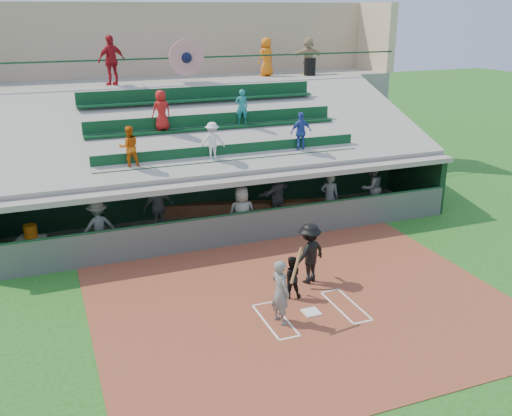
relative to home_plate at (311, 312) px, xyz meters
name	(u,v)px	position (x,y,z in m)	size (l,w,h in m)	color
ground	(311,313)	(0.00, 0.00, -0.04)	(100.00, 100.00, 0.00)	#1E5919
dirt_slab	(303,304)	(0.00, 0.50, -0.03)	(11.00, 9.00, 0.02)	brown
home_plate	(311,312)	(0.00, 0.00, 0.00)	(0.43, 0.43, 0.03)	silver
batters_box_chalk	(311,312)	(0.00, 0.00, -0.01)	(2.65, 1.85, 0.01)	white
dugout_floor	(229,226)	(0.00, 6.75, -0.02)	(16.00, 3.50, 0.04)	gray
concourse_slab	(181,130)	(0.00, 13.50, 2.26)	(20.00, 3.00, 4.60)	gray
grandstand	(199,144)	(-0.01, 10.51, 2.23)	(20.40, 10.40, 7.80)	#515651
batter_at_plate	(281,291)	(-0.94, -0.13, 0.85)	(0.90, 0.77, 1.95)	#5F625C
catcher	(291,277)	(-0.15, 0.99, 0.59)	(0.59, 0.46, 1.21)	black
home_umpire	(309,253)	(0.73, 1.65, 0.88)	(1.16, 0.67, 1.79)	black
dugout_bench	(211,209)	(-0.26, 8.08, 0.23)	(15.19, 0.46, 0.46)	#975D37
white_table	(32,248)	(-6.72, 6.21, 0.36)	(0.81, 0.61, 0.71)	silver
water_cooler	(30,231)	(-6.70, 6.25, 0.92)	(0.41, 0.41, 0.41)	#C75E0B
dugout_player_a	(98,227)	(-4.67, 5.96, 0.89)	(1.14, 0.66, 1.77)	#5C5F5A
dugout_player_b	(159,207)	(-2.49, 7.01, 0.94)	(1.10, 0.46, 1.87)	#5A5D58
dugout_player_c	(242,214)	(-0.02, 5.27, 0.96)	(0.93, 0.60, 1.90)	#61635D
dugout_player_d	(277,193)	(2.00, 6.97, 0.95)	(1.74, 0.56, 1.88)	#62645E
dugout_player_e	(329,197)	(3.68, 5.96, 0.90)	(0.65, 0.43, 1.79)	#5B5E59
dugout_player_f	(371,188)	(5.58, 6.13, 1.00)	(0.96, 0.75, 1.98)	#5C5F5A
trash_bin	(310,67)	(5.92, 12.41, 4.96)	(0.53, 0.53, 0.79)	black
concourse_staff_a	(112,60)	(-3.04, 12.01, 5.54)	(1.15, 0.48, 1.96)	#A8131B
concourse_staff_b	(266,57)	(3.97, 12.96, 5.41)	(0.83, 0.54, 1.70)	orange
concourse_staff_c	(308,56)	(6.14, 13.06, 5.40)	(1.55, 0.49, 1.68)	tan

